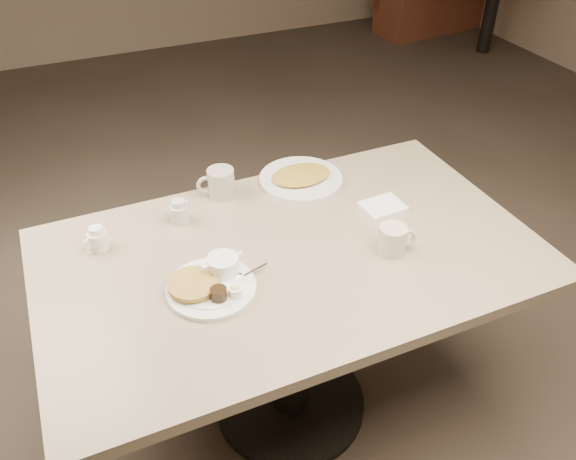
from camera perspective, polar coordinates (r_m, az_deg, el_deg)
name	(u,v)px	position (r m, az deg, el deg)	size (l,w,h in m)	color
room	(291,39)	(1.44, 0.34, 18.20)	(7.04, 8.04, 2.84)	#4C3F33
diner_table	(290,293)	(1.88, 0.25, -6.18)	(1.50, 0.90, 0.75)	tan
main_plate	(211,282)	(1.64, -7.55, -5.08)	(0.32, 0.29, 0.07)	white
coffee_mug_near	(393,239)	(1.77, 10.30, -0.89)	(0.13, 0.10, 0.09)	beige
napkin	(383,207)	(1.97, 9.28, 2.24)	(0.14, 0.12, 0.02)	white
coffee_mug_far	(220,183)	(2.00, -6.68, 4.61)	(0.14, 0.11, 0.10)	#B6AF9B
creamer_left	(97,239)	(1.85, -18.21, -0.86)	(0.08, 0.06, 0.08)	white
creamer_right	(179,212)	(1.90, -10.66, 1.75)	(0.09, 0.07, 0.08)	silver
hash_plate	(301,178)	(2.09, 1.27, 5.16)	(0.31, 0.31, 0.04)	silver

